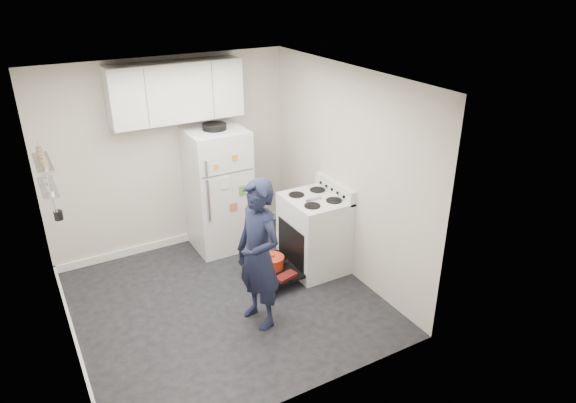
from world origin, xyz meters
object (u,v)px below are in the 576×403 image
open_oven_door (272,266)px  person (258,255)px  refrigerator (218,189)px  electric_range (313,234)px

open_oven_door → person: 1.01m
refrigerator → person: (-0.28, -1.73, -0.01)m
electric_range → open_oven_door: electric_range is taller
refrigerator → person: bearing=-99.3°
open_oven_door → person: size_ratio=0.45×
electric_range → person: 1.28m
open_oven_door → refrigerator: size_ratio=0.43×
electric_range → open_oven_door: (-0.58, 0.00, -0.28)m
electric_range → refrigerator: bearing=125.2°
electric_range → person: person is taller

